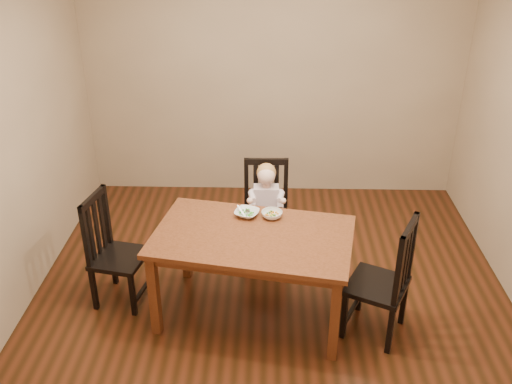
{
  "coord_description": "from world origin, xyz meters",
  "views": [
    {
      "loc": [
        -0.02,
        -3.86,
        3.0
      ],
      "look_at": [
        -0.13,
        0.25,
        0.86
      ],
      "focal_mm": 40.0,
      "sensor_mm": 36.0,
      "label": 1
    }
  ],
  "objects_px": {
    "chair_child": "(266,214)",
    "bowl_peas": "(247,213)",
    "chair_left": "(114,252)",
    "bowl_veg": "(272,215)",
    "toddler": "(266,204)",
    "chair_right": "(385,281)",
    "dining_table": "(253,244)"
  },
  "relations": [
    {
      "from": "chair_left",
      "to": "bowl_peas",
      "type": "distance_m",
      "value": 1.12
    },
    {
      "from": "chair_left",
      "to": "bowl_peas",
      "type": "xyz_separation_m",
      "value": [
        1.07,
        0.11,
        0.31
      ]
    },
    {
      "from": "toddler",
      "to": "bowl_peas",
      "type": "height_order",
      "value": "toddler"
    },
    {
      "from": "chair_child",
      "to": "chair_right",
      "type": "xyz_separation_m",
      "value": [
        0.89,
        -1.01,
        0.02
      ]
    },
    {
      "from": "chair_child",
      "to": "dining_table",
      "type": "bearing_deg",
      "value": 82.47
    },
    {
      "from": "chair_child",
      "to": "bowl_peas",
      "type": "bearing_deg",
      "value": 73.4
    },
    {
      "from": "chair_left",
      "to": "chair_right",
      "type": "height_order",
      "value": "chair_right"
    },
    {
      "from": "dining_table",
      "to": "chair_right",
      "type": "relative_size",
      "value": 1.62
    },
    {
      "from": "chair_child",
      "to": "toddler",
      "type": "xyz_separation_m",
      "value": [
        0.0,
        -0.05,
        0.13
      ]
    },
    {
      "from": "chair_left",
      "to": "bowl_veg",
      "type": "relative_size",
      "value": 5.77
    },
    {
      "from": "bowl_veg",
      "to": "chair_right",
      "type": "bearing_deg",
      "value": -28.88
    },
    {
      "from": "bowl_veg",
      "to": "toddler",
      "type": "bearing_deg",
      "value": 95.74
    },
    {
      "from": "dining_table",
      "to": "bowl_peas",
      "type": "bearing_deg",
      "value": 101.13
    },
    {
      "from": "chair_left",
      "to": "bowl_veg",
      "type": "xyz_separation_m",
      "value": [
        1.27,
        0.09,
        0.31
      ]
    },
    {
      "from": "dining_table",
      "to": "chair_right",
      "type": "bearing_deg",
      "value": -11.6
    },
    {
      "from": "chair_child",
      "to": "bowl_veg",
      "type": "relative_size",
      "value": 5.75
    },
    {
      "from": "dining_table",
      "to": "toddler",
      "type": "distance_m",
      "value": 0.77
    },
    {
      "from": "chair_left",
      "to": "bowl_veg",
      "type": "distance_m",
      "value": 1.31
    },
    {
      "from": "dining_table",
      "to": "bowl_veg",
      "type": "distance_m",
      "value": 0.32
    },
    {
      "from": "chair_right",
      "to": "bowl_peas",
      "type": "xyz_separation_m",
      "value": [
        -1.03,
        0.48,
        0.29
      ]
    },
    {
      "from": "chair_left",
      "to": "bowl_veg",
      "type": "height_order",
      "value": "chair_left"
    },
    {
      "from": "chair_right",
      "to": "dining_table",
      "type": "bearing_deg",
      "value": 104.64
    },
    {
      "from": "chair_left",
      "to": "toddler",
      "type": "xyz_separation_m",
      "value": [
        1.22,
        0.6,
        0.13
      ]
    },
    {
      "from": "dining_table",
      "to": "chair_left",
      "type": "height_order",
      "value": "chair_left"
    },
    {
      "from": "dining_table",
      "to": "bowl_veg",
      "type": "relative_size",
      "value": 9.81
    },
    {
      "from": "chair_left",
      "to": "chair_right",
      "type": "relative_size",
      "value": 0.96
    },
    {
      "from": "chair_child",
      "to": "chair_left",
      "type": "distance_m",
      "value": 1.38
    },
    {
      "from": "chair_left",
      "to": "bowl_peas",
      "type": "relative_size",
      "value": 5.11
    },
    {
      "from": "chair_child",
      "to": "toddler",
      "type": "bearing_deg",
      "value": 90.0
    },
    {
      "from": "chair_right",
      "to": "bowl_veg",
      "type": "height_order",
      "value": "chair_right"
    },
    {
      "from": "bowl_peas",
      "to": "dining_table",
      "type": "bearing_deg",
      "value": -78.87
    },
    {
      "from": "chair_right",
      "to": "bowl_veg",
      "type": "xyz_separation_m",
      "value": [
        -0.84,
        0.46,
        0.29
      ]
    }
  ]
}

